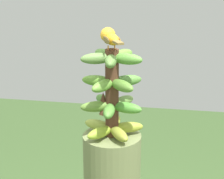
% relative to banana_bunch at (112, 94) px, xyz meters
% --- Properties ---
extents(banana_bunch, '(0.25, 0.25, 0.35)m').
position_rel_banana_bunch_xyz_m(banana_bunch, '(0.00, 0.00, 0.00)').
color(banana_bunch, '#4C2D1E').
rests_on(banana_bunch, banana_tree).
extents(perched_bird, '(0.11, 0.18, 0.08)m').
position_rel_banana_bunch_xyz_m(perched_bird, '(0.01, -0.01, 0.22)').
color(perched_bird, '#C68933').
rests_on(perched_bird, banana_bunch).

